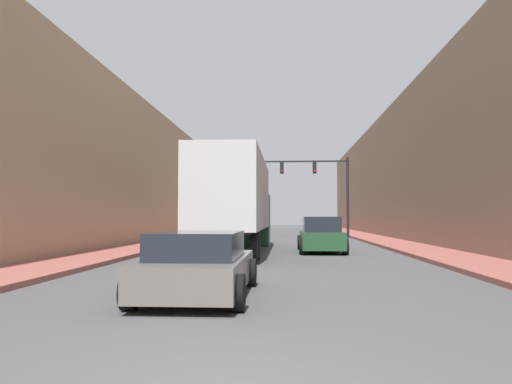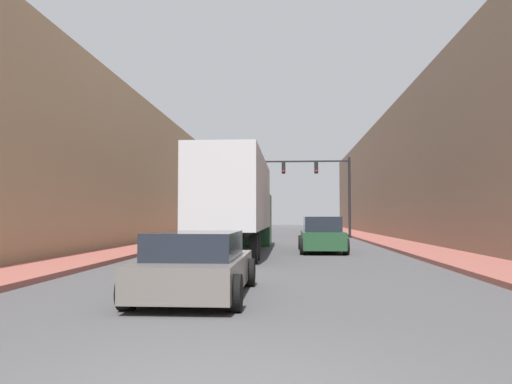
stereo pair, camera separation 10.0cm
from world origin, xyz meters
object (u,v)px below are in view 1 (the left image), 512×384
Objects in this scene: semi_truck at (237,202)px; suv_car at (321,235)px; sedan_car at (199,265)px; traffic_signal_gantry at (323,181)px.

suv_car is (3.82, 0.37, -1.55)m from semi_truck.
sedan_car is 13.49m from suv_car.
sedan_car is (0.49, -12.71, -1.68)m from semi_truck.
semi_truck reaches higher than suv_car.
sedan_car is at bearing -104.29° from suv_car.
traffic_signal_gantry is (4.61, 29.25, 3.80)m from sedan_car.
traffic_signal_gantry reaches higher than sedan_car.
traffic_signal_gantry is at bearing 72.89° from semi_truck.
semi_truck is 1.76× the size of traffic_signal_gantry.
sedan_car is at bearing -98.95° from traffic_signal_gantry.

